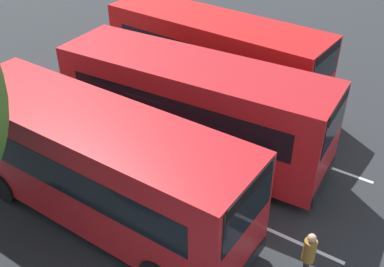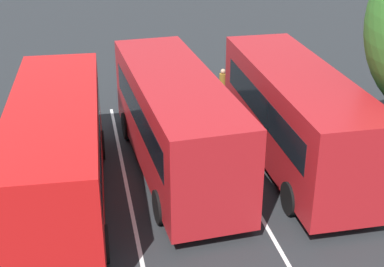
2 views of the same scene
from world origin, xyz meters
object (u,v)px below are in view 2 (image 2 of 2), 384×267
at_px(bus_center_right, 57,150).
at_px(pedestrian, 223,84).
at_px(bus_far_left, 296,114).
at_px(bus_center_left, 175,120).

relative_size(bus_center_right, pedestrian, 5.77).
relative_size(bus_far_left, pedestrian, 5.73).
height_order(bus_center_left, bus_center_right, same).
bearing_deg(bus_center_right, bus_far_left, -79.72).
height_order(bus_far_left, bus_center_left, same).
distance_m(bus_center_left, bus_center_right, 4.11).
xyz_separation_m(bus_center_right, pedestrian, (6.34, -7.42, -0.91)).
distance_m(bus_far_left, bus_center_right, 8.01).
bearing_deg(bus_center_right, bus_center_left, -66.15).
bearing_deg(pedestrian, bus_center_right, -51.21).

